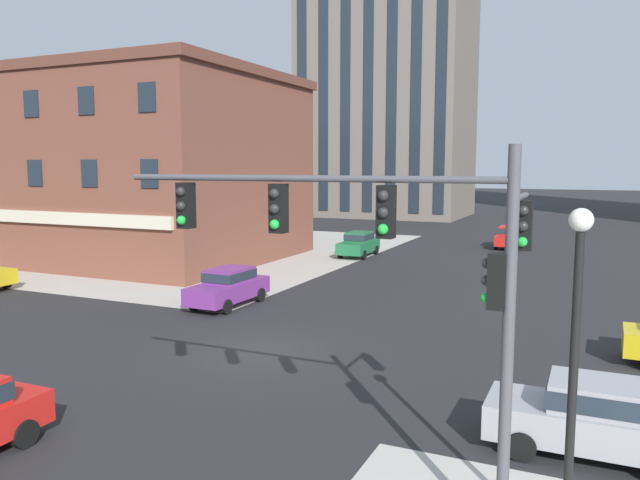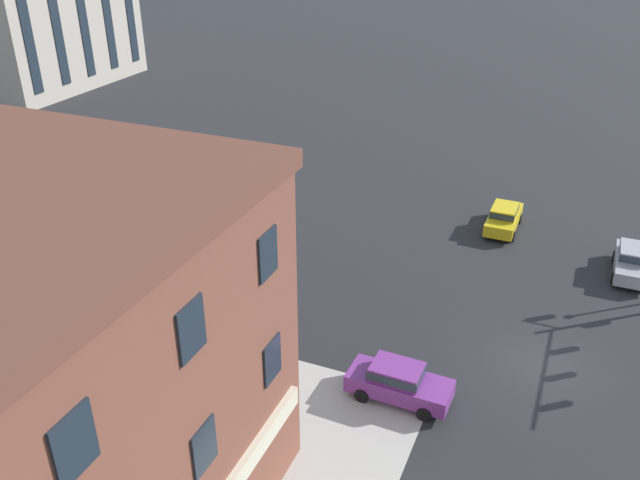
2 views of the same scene
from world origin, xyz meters
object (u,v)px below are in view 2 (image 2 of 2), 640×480
at_px(car_main_southbound_far, 71,203).
at_px(car_main_mid, 632,260).
at_px(car_main_northbound_near, 504,217).
at_px(car_cross_eastbound, 83,298).
at_px(car_cross_westbound, 398,381).

relative_size(car_main_southbound_far, car_main_mid, 1.00).
relative_size(car_main_northbound_near, car_main_mid, 1.00).
relative_size(car_main_southbound_far, car_cross_eastbound, 0.99).
bearing_deg(car_cross_eastbound, car_main_mid, -59.53).
relative_size(car_main_northbound_near, car_cross_westbound, 1.00).
height_order(car_main_southbound_far, car_cross_eastbound, same).
bearing_deg(car_cross_westbound, car_main_northbound_near, -4.81).
bearing_deg(car_main_southbound_far, car_cross_eastbound, -135.90).
height_order(car_main_northbound_near, car_cross_eastbound, same).
bearing_deg(car_cross_westbound, car_main_southbound_far, 70.63).
relative_size(car_main_southbound_far, car_cross_westbound, 0.99).
relative_size(car_cross_eastbound, car_main_mid, 1.01).
height_order(car_main_northbound_near, car_cross_westbound, same).
distance_m(car_main_northbound_near, car_cross_westbound, 18.05).
distance_m(car_cross_eastbound, car_cross_westbound, 16.69).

